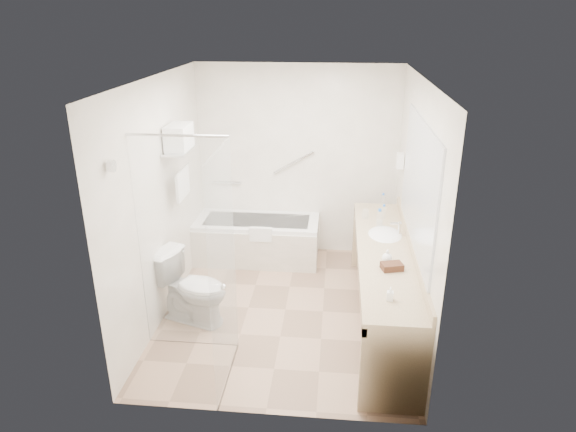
# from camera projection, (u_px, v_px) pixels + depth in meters

# --- Properties ---
(floor) EXTENTS (3.20, 3.20, 0.00)m
(floor) POSITION_uv_depth(u_px,v_px,m) (285.00, 309.00, 5.69)
(floor) COLOR tan
(floor) RESTS_ON ground
(ceiling) EXTENTS (2.60, 3.20, 0.10)m
(ceiling) POSITION_uv_depth(u_px,v_px,m) (285.00, 78.00, 4.77)
(ceiling) COLOR white
(ceiling) RESTS_ON wall_back
(wall_back) EXTENTS (2.60, 0.10, 2.50)m
(wall_back) POSITION_uv_depth(u_px,v_px,m) (298.00, 162.00, 6.71)
(wall_back) COLOR white
(wall_back) RESTS_ON ground
(wall_front) EXTENTS (2.60, 0.10, 2.50)m
(wall_front) POSITION_uv_depth(u_px,v_px,m) (263.00, 280.00, 3.75)
(wall_front) COLOR white
(wall_front) RESTS_ON ground
(wall_left) EXTENTS (0.10, 3.20, 2.50)m
(wall_left) POSITION_uv_depth(u_px,v_px,m) (161.00, 200.00, 5.35)
(wall_left) COLOR white
(wall_left) RESTS_ON ground
(wall_right) EXTENTS (0.10, 3.20, 2.50)m
(wall_right) POSITION_uv_depth(u_px,v_px,m) (415.00, 209.00, 5.11)
(wall_right) COLOR white
(wall_right) RESTS_ON ground
(bathtub) EXTENTS (1.60, 0.73, 0.59)m
(bathtub) POSITION_uv_depth(u_px,v_px,m) (257.00, 239.00, 6.78)
(bathtub) COLOR white
(bathtub) RESTS_ON floor
(grab_bar_short) EXTENTS (0.40, 0.03, 0.03)m
(grab_bar_short) POSITION_uv_depth(u_px,v_px,m) (227.00, 182.00, 6.87)
(grab_bar_short) COLOR silver
(grab_bar_short) RESTS_ON wall_back
(grab_bar_long) EXTENTS (0.53, 0.03, 0.33)m
(grab_bar_long) POSITION_uv_depth(u_px,v_px,m) (294.00, 162.00, 6.68)
(grab_bar_long) COLOR silver
(grab_bar_long) RESTS_ON wall_back
(shower_enclosure) EXTENTS (0.96, 0.91, 2.11)m
(shower_enclosure) POSITION_uv_depth(u_px,v_px,m) (203.00, 258.00, 4.50)
(shower_enclosure) COLOR silver
(shower_enclosure) RESTS_ON floor
(towel_shelf) EXTENTS (0.24, 0.55, 0.81)m
(towel_shelf) POSITION_uv_depth(u_px,v_px,m) (180.00, 145.00, 5.47)
(towel_shelf) COLOR silver
(towel_shelf) RESTS_ON wall_left
(vanity_counter) EXTENTS (0.55, 2.70, 0.95)m
(vanity_counter) POSITION_uv_depth(u_px,v_px,m) (384.00, 269.00, 5.22)
(vanity_counter) COLOR tan
(vanity_counter) RESTS_ON floor
(sink) EXTENTS (0.40, 0.52, 0.14)m
(sink) POSITION_uv_depth(u_px,v_px,m) (385.00, 237.00, 5.52)
(sink) COLOR white
(sink) RESTS_ON vanity_counter
(faucet) EXTENTS (0.03, 0.03, 0.14)m
(faucet) POSITION_uv_depth(u_px,v_px,m) (399.00, 228.00, 5.47)
(faucet) COLOR silver
(faucet) RESTS_ON vanity_counter
(mirror) EXTENTS (0.02, 2.00, 1.20)m
(mirror) POSITION_uv_depth(u_px,v_px,m) (419.00, 185.00, 4.86)
(mirror) COLOR silver
(mirror) RESTS_ON wall_right
(hairdryer_unit) EXTENTS (0.08, 0.10, 0.18)m
(hairdryer_unit) POSITION_uv_depth(u_px,v_px,m) (400.00, 161.00, 6.01)
(hairdryer_unit) COLOR white
(hairdryer_unit) RESTS_ON wall_right
(toilet) EXTENTS (0.87, 0.66, 0.76)m
(toilet) POSITION_uv_depth(u_px,v_px,m) (193.00, 288.00, 5.38)
(toilet) COLOR white
(toilet) RESTS_ON floor
(amenity_basket) EXTENTS (0.22, 0.17, 0.06)m
(amenity_basket) POSITION_uv_depth(u_px,v_px,m) (392.00, 266.00, 4.75)
(amenity_basket) COLOR #4D2C1B
(amenity_basket) RESTS_ON vanity_counter
(soap_bottle_a) EXTENTS (0.07, 0.12, 0.05)m
(soap_bottle_a) POSITION_uv_depth(u_px,v_px,m) (390.00, 297.00, 4.24)
(soap_bottle_a) COLOR white
(soap_bottle_a) RESTS_ON vanity_counter
(soap_bottle_b) EXTENTS (0.14, 0.15, 0.10)m
(soap_bottle_b) POSITION_uv_depth(u_px,v_px,m) (387.00, 257.00, 4.88)
(soap_bottle_b) COLOR white
(soap_bottle_b) RESTS_ON vanity_counter
(water_bottle_left) EXTENTS (0.07, 0.07, 0.22)m
(water_bottle_left) POSITION_uv_depth(u_px,v_px,m) (379.00, 219.00, 5.66)
(water_bottle_left) COLOR silver
(water_bottle_left) RESTS_ON vanity_counter
(water_bottle_mid) EXTENTS (0.05, 0.05, 0.17)m
(water_bottle_mid) POSITION_uv_depth(u_px,v_px,m) (383.00, 201.00, 6.27)
(water_bottle_mid) COLOR silver
(water_bottle_mid) RESTS_ON vanity_counter
(water_bottle_right) EXTENTS (0.05, 0.05, 0.17)m
(water_bottle_right) POSITION_uv_depth(u_px,v_px,m) (384.00, 212.00, 5.90)
(water_bottle_right) COLOR silver
(water_bottle_right) RESTS_ON vanity_counter
(drinking_glass_near) EXTENTS (0.08, 0.08, 0.09)m
(drinking_glass_near) POSITION_uv_depth(u_px,v_px,m) (380.00, 224.00, 5.67)
(drinking_glass_near) COLOR silver
(drinking_glass_near) RESTS_ON vanity_counter
(drinking_glass_far) EXTENTS (0.09, 0.09, 0.10)m
(drinking_glass_far) POSITION_uv_depth(u_px,v_px,m) (365.00, 214.00, 5.93)
(drinking_glass_far) COLOR silver
(drinking_glass_far) RESTS_ON vanity_counter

